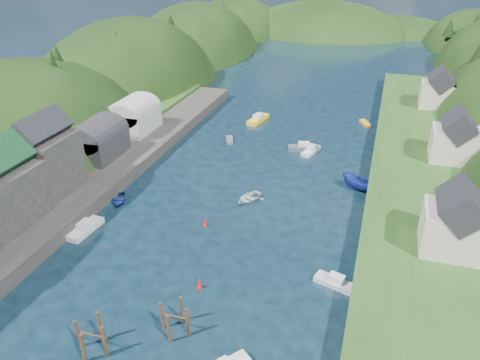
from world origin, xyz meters
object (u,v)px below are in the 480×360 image
(piling_cluster_near, at_px, (92,339))
(channel_buoy_far, at_px, (205,222))
(channel_buoy_near, at_px, (199,284))
(piling_cluster_far, at_px, (175,321))

(piling_cluster_near, height_order, channel_buoy_far, piling_cluster_near)
(channel_buoy_far, bearing_deg, channel_buoy_near, -71.56)
(piling_cluster_near, height_order, channel_buoy_near, piling_cluster_near)
(piling_cluster_far, relative_size, channel_buoy_far, 3.34)
(channel_buoy_near, bearing_deg, piling_cluster_near, -118.75)
(piling_cluster_far, xyz_separation_m, channel_buoy_near, (-0.19, 6.51, -0.79))
(piling_cluster_far, relative_size, channel_buoy_near, 3.34)
(piling_cluster_far, height_order, channel_buoy_far, piling_cluster_far)
(piling_cluster_far, bearing_deg, piling_cluster_near, -144.20)
(piling_cluster_far, bearing_deg, channel_buoy_far, 102.66)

